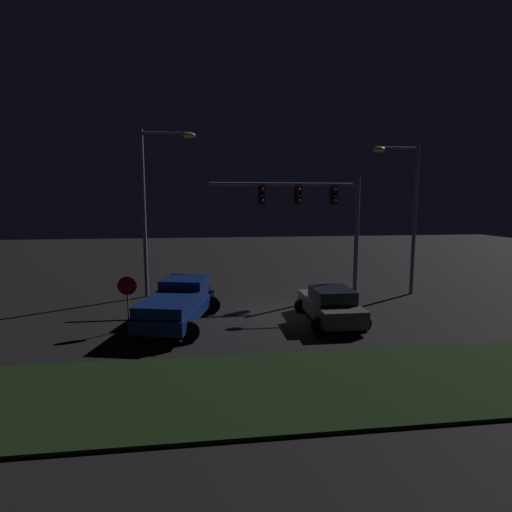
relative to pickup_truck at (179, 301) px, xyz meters
name	(u,v)px	position (x,y,z in m)	size (l,w,h in m)	color
ground_plane	(276,311)	(4.47, 1.42, -1.00)	(80.00, 80.00, 0.00)	black
grass_median	(326,384)	(4.47, -6.49, -0.95)	(24.92, 4.83, 0.10)	black
pickup_truck	(179,301)	(0.00, 0.00, 0.00)	(3.73, 5.72, 1.80)	navy
car_sedan	(330,305)	(6.50, -0.49, -0.26)	(2.49, 4.41, 1.51)	#514C47
traffic_signal_gantry	(315,207)	(7.20, 4.76, 3.90)	(8.32, 0.56, 6.50)	slate
street_lamp_left	(154,194)	(-1.46, 5.31, 4.56)	(2.90, 0.44, 8.89)	slate
street_lamp_right	(406,202)	(12.15, 4.07, 4.15)	(2.67, 0.44, 8.18)	slate
stop_sign	(128,293)	(-1.97, -0.61, 0.56)	(0.76, 0.08, 2.23)	slate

